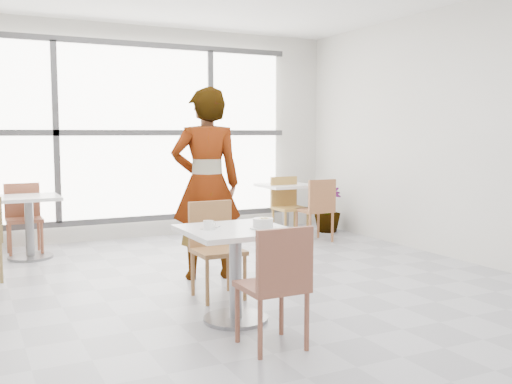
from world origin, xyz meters
name	(u,v)px	position (x,y,z in m)	size (l,w,h in m)	color
floor	(241,298)	(0.00, 0.00, 0.00)	(7.00, 7.00, 0.00)	#9E9EA5
wall_back	(136,133)	(0.00, 3.50, 1.50)	(6.00, 6.00, 0.00)	silver
wall_right	(485,133)	(3.00, 0.00, 1.50)	(7.00, 7.00, 0.00)	silver
window	(137,133)	(0.00, 3.44, 1.50)	(4.60, 0.07, 2.52)	white
main_table	(235,256)	(-0.31, -0.55, 0.52)	(0.80, 0.80, 0.75)	white
chair_near	(277,279)	(-0.32, -1.26, 0.50)	(0.42, 0.42, 0.87)	brown
chair_far	(215,242)	(-0.18, 0.19, 0.50)	(0.42, 0.42, 0.87)	#98673B
oatmeal_bowl	(263,223)	(-0.12, -0.67, 0.79)	(0.21, 0.21, 0.10)	silver
coffee_cup	(209,225)	(-0.51, -0.50, 0.78)	(0.16, 0.13, 0.07)	white
person	(206,184)	(0.01, 0.85, 0.98)	(0.71, 0.47, 1.96)	black
bg_table_left	(29,218)	(-1.54, 2.68, 0.49)	(0.70, 0.70, 0.75)	silver
bg_table_right	(285,202)	(1.99, 2.72, 0.49)	(0.70, 0.70, 0.75)	white
bg_chair_left_far	(23,213)	(-1.57, 3.04, 0.50)	(0.42, 0.42, 0.87)	#945038
bg_chair_right_near	(318,206)	(2.12, 2.04, 0.50)	(0.42, 0.42, 0.87)	#965B37
bg_chair_right_far	(287,203)	(1.92, 2.54, 0.50)	(0.42, 0.42, 0.87)	#A57A38
plant_right	(327,208)	(2.70, 2.68, 0.36)	(0.40, 0.40, 0.71)	#4F7E3F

